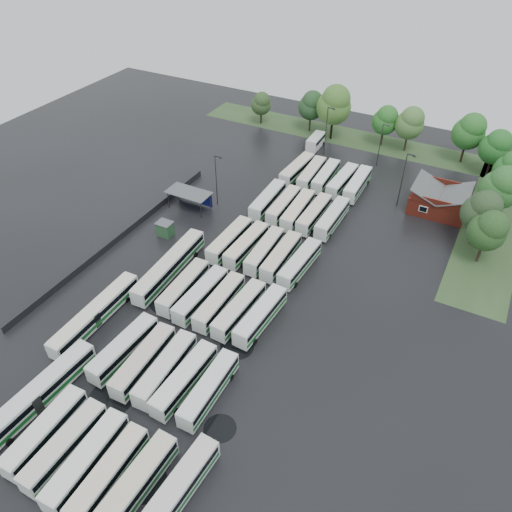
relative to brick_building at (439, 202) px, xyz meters
The scene contains 63 objects.
ground 49.08m from the brick_building, 119.30° to the right, with size 160.00×160.00×0.00m, color black.
brick_building is the anchor object (origin of this frame).
wash_shed 46.14m from the brick_building, 153.27° to the right, with size 8.20×4.20×3.58m.
utility_hut 50.26m from the brick_building, 143.11° to the right, with size 2.70×2.20×2.62m.
grass_strip_north 31.19m from the brick_building, 134.96° to the left, with size 80.00×10.00×0.01m, color #2F4A25.
grass_strip_east 10.17m from the brick_building, ahead, with size 10.00×50.00×0.01m, color #2F4A25.
west_fence 57.83m from the brick_building, 143.04° to the right, with size 0.10×50.00×1.20m, color #2D2D30.
bus_r0c0 74.18m from the brick_building, 112.56° to the right, with size 2.70×11.19×3.10m.
bus_r0c1 73.29m from the brick_building, 110.16° to the right, with size 2.40×11.05×3.07m.
bus_r0c2 72.36m from the brick_building, 107.66° to the right, with size 2.90×11.55×3.19m.
bus_r0c3 71.51m from the brick_building, 105.39° to the right, with size 2.55×10.91×3.02m.
bus_r0c4 70.47m from the brick_building, 102.90° to the right, with size 2.67×11.57×3.21m.
bus_r1c0 61.99m from the brick_building, 117.47° to the right, with size 2.87×11.33×3.13m.
bus_r1c1 60.81m from the brick_building, 114.30° to the right, with size 2.90×11.40×3.15m.
bus_r1c2 59.31m from the brick_building, 111.59° to the right, with size 2.87×11.34×3.13m.
bus_r1c3 58.47m from the brick_building, 108.78° to the right, with size 2.68×11.23×3.11m.
bus_r1c4 57.23m from the brick_building, 105.66° to the right, with size 2.53×10.93×3.03m.
bus_r2c0 50.32m from the brick_building, 124.49° to the right, with size 2.71×11.20×3.10m.
bus_r2c1 48.81m from the brick_building, 121.19° to the right, with size 2.70×11.34×3.14m.
bus_r2c2 47.20m from the brick_building, 118.01° to the right, with size 2.45×11.08×3.08m.
bus_r2c3 45.76m from the brick_building, 114.36° to the right, with size 2.86×11.24×3.10m.
bus_r2c4 44.21m from the brick_building, 110.72° to the right, with size 2.92×11.30×3.12m.
bus_r3c0 40.01m from the brick_building, 135.16° to the right, with size 2.56×11.34×3.15m.
bus_r3c1 37.71m from the brick_building, 131.99° to the right, with size 2.67×11.16×3.09m.
bus_r3c2 35.55m from the brick_building, 128.11° to the right, with size 2.74×11.01×3.04m.
bus_r3c3 33.82m from the brick_building, 123.92° to the right, with size 2.52×11.19×3.11m.
bus_r3c4 32.26m from the brick_building, 118.82° to the right, with size 2.87×11.18×3.08m.
bus_r4c0 31.71m from the brick_building, 153.55° to the right, with size 2.83×11.59×3.21m.
bus_r4c1 28.84m from the brick_building, 150.40° to the right, with size 2.60×11.01×3.05m.
bus_r4c2 26.43m from the brick_building, 146.40° to the right, with size 2.91×11.47×3.17m.
bus_r4c3 23.77m from the brick_building, 142.85° to the right, with size 2.48×11.20×3.11m.
bus_r4c4 20.98m from the brick_building, 138.07° to the right, with size 2.49×11.33×3.15m.
bus_r5c0 28.41m from the brick_building, behind, with size 2.96×11.52×3.18m.
bus_r5c1 25.13m from the brick_building, behind, with size 2.91×11.26×3.11m.
bus_r5c2 22.20m from the brick_building, behind, with size 2.76×11.05×3.05m.
bus_r5c3 18.64m from the brick_building, behind, with size 2.81×11.33×3.13m.
bus_r5c4 15.54m from the brick_building, behind, with size 2.67×11.40×3.16m.
artic_bus_west_a 73.38m from the brick_building, 116.65° to the right, with size 3.07×16.87×3.12m.
artic_bus_west_b 50.82m from the brick_building, 130.79° to the right, with size 3.20×17.31×3.19m.
artic_bus_west_c 63.27m from the brick_building, 124.89° to the right, with size 2.54×16.36×3.03m.
artic_bus_east 70.52m from the brick_building, 99.62° to the right, with size 3.15×16.85×3.11m.
minibus 32.96m from the brick_building, 156.22° to the left, with size 2.62×6.55×2.83m.
tree_north_0 50.98m from the brick_building, 157.84° to the left, with size 4.87×4.87×8.07m.
tree_north_1 40.95m from the brick_building, 148.89° to the left, with size 5.99×5.99×9.93m.
tree_north_2 35.11m from the brick_building, 146.11° to the left, with size 7.82×7.82×12.95m.
tree_north_3 27.89m from the brick_building, 128.63° to the left, with size 5.75×5.75×9.52m.
tree_north_4 24.82m from the brick_building, 118.85° to the left, with size 6.28×6.28×10.40m.
tree_north_5 22.40m from the brick_building, 88.79° to the left, with size 6.75×6.75×11.18m.
tree_north_6 19.72m from the brick_building, 70.85° to the left, with size 6.22×6.22×10.30m.
tree_east_0 16.02m from the brick_building, 53.31° to the right, with size 5.97×5.97×9.88m.
tree_east_1 11.90m from the brick_building, 46.45° to the right, with size 6.36×6.36×10.54m.
tree_east_2 10.77m from the brick_building, ahead, with size 6.88×6.88×11.39m.
tree_east_3 14.66m from the brick_building, 42.81° to the left, with size 6.35×6.35×10.51m.
tree_east_4 20.55m from the brick_building, 69.41° to the left, with size 5.55×5.52×9.13m.
lamp_post_ne 8.46m from the brick_building, 164.93° to the right, with size 1.67×0.33×10.87m.
lamp_post_nw 41.36m from the brick_building, 155.13° to the right, with size 1.57×0.31×10.21m.
lamp_post_back_w 29.53m from the brick_building, 157.76° to the left, with size 1.68×0.33×10.93m.
lamp_post_back_e 19.51m from the brick_building, 142.37° to the left, with size 1.45×0.28×9.41m.
puddle_0 66.28m from the brick_building, 113.10° to the right, with size 5.70×5.70×0.01m, color black.
puddle_1 69.19m from the brick_building, 103.05° to the right, with size 4.52×4.52×0.01m, color black.
puddle_2 52.90m from the brick_building, 124.40° to the right, with size 5.83×5.83×0.01m, color black.
puddle_3 49.43m from the brick_building, 109.54° to the right, with size 4.64×4.64×0.01m, color black.
puddle_4 59.45m from the brick_building, 101.78° to the right, with size 3.87×3.87×0.01m, color black.
Camera 1 is at (30.86, -42.19, 51.54)m, focal length 35.00 mm.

